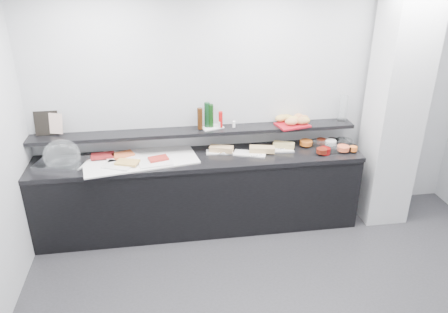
{
  "coord_description": "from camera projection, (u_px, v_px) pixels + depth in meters",
  "views": [
    {
      "loc": [
        -1.06,
        -2.63,
        2.91
      ],
      "look_at": [
        -0.45,
        1.45,
        1.0
      ],
      "focal_mm": 35.0,
      "sensor_mm": 36.0,
      "label": 1
    }
  ],
  "objects": [
    {
      "name": "bottle_green_a",
      "position": [
        211.0,
        116.0,
        4.84
      ],
      "size": [
        0.08,
        0.08,
        0.26
      ],
      "primitive_type": "cylinder",
      "rotation": [
        0.0,
        0.0,
        0.29
      ],
      "color": "black",
      "rests_on": "condiment_tray"
    },
    {
      "name": "bread_roll_sw",
      "position": [
        291.0,
        122.0,
        4.89
      ],
      "size": [
        0.15,
        0.11,
        0.08
      ],
      "primitive_type": "ellipsoid",
      "rotation": [
        0.0,
        0.0,
        -0.13
      ],
      "color": "#CD844E",
      "rests_on": "bread_tray"
    },
    {
      "name": "column",
      "position": [
        395.0,
        110.0,
        4.85
      ],
      "size": [
        0.5,
        0.5,
        2.7
      ],
      "primitive_type": "cube",
      "color": "silver",
      "rests_on": "ground"
    },
    {
      "name": "platter_salmon",
      "position": [
        122.0,
        156.0,
        4.75
      ],
      "size": [
        0.39,
        0.31,
        0.01
      ],
      "primitive_type": "cube",
      "rotation": [
        0.0,
        0.0,
        0.25
      ],
      "color": "white",
      "rests_on": "linen_runner"
    },
    {
      "name": "print_art",
      "position": [
        55.0,
        124.0,
        4.64
      ],
      "size": [
        0.17,
        0.1,
        0.22
      ],
      "primitive_type": "cube",
      "rotation": [
        -0.21,
        0.0,
        -0.32
      ],
      "color": "beige",
      "rests_on": "framed_print"
    },
    {
      "name": "bottle_hot",
      "position": [
        221.0,
        119.0,
        4.84
      ],
      "size": [
        0.05,
        0.05,
        0.18
      ],
      "primitive_type": "cylinder",
      "rotation": [
        0.0,
        0.0,
        -0.02
      ],
      "color": "red",
      "rests_on": "condiment_tray"
    },
    {
      "name": "sandwich_food_mid",
      "position": [
        262.0,
        149.0,
        4.86
      ],
      "size": [
        0.3,
        0.17,
        0.06
      ],
      "primitive_type": "cube",
      "rotation": [
        0.0,
        0.0,
        -0.23
      ],
      "color": "tan",
      "rests_on": "sandwich_plate_mid"
    },
    {
      "name": "bottle_brown",
      "position": [
        200.0,
        119.0,
        4.78
      ],
      "size": [
        0.07,
        0.07,
        0.24
      ],
      "primitive_type": "cylinder",
      "rotation": [
        0.0,
        0.0,
        -0.29
      ],
      "color": "#391D0A",
      "rests_on": "condiment_tray"
    },
    {
      "name": "bread_roll_mide",
      "position": [
        304.0,
        118.0,
        4.99
      ],
      "size": [
        0.14,
        0.12,
        0.08
      ],
      "primitive_type": "ellipsoid",
      "rotation": [
        0.0,
        0.0,
        0.4
      ],
      "color": "#B87646",
      "rests_on": "bread_tray"
    },
    {
      "name": "sandwich_food_right",
      "position": [
        284.0,
        145.0,
        4.97
      ],
      "size": [
        0.25,
        0.18,
        0.06
      ],
      "primitive_type": "cube",
      "rotation": [
        0.0,
        0.0,
        -0.43
      ],
      "color": "tan",
      "rests_on": "sandwich_plate_right"
    },
    {
      "name": "counter_top",
      "position": [
        198.0,
        159.0,
        4.8
      ],
      "size": [
        3.62,
        0.62,
        0.05
      ],
      "primitive_type": "cube",
      "color": "black",
      "rests_on": "buffet_cabinet"
    },
    {
      "name": "food_meat_a",
      "position": [
        103.0,
        156.0,
        4.71
      ],
      "size": [
        0.26,
        0.17,
        0.02
      ],
      "primitive_type": "cube",
      "rotation": [
        0.0,
        0.0,
        0.08
      ],
      "color": "maroon",
      "rests_on": "platter_meat_a"
    },
    {
      "name": "tongs_left",
      "position": [
        224.0,
        153.0,
        4.83
      ],
      "size": [
        0.16,
        0.03,
        0.01
      ],
      "primitive_type": "cylinder",
      "rotation": [
        0.0,
        1.57,
        0.11
      ],
      "color": "#B7BABE",
      "rests_on": "sandwich_plate_left"
    },
    {
      "name": "cloche_base",
      "position": [
        62.0,
        163.0,
        4.59
      ],
      "size": [
        0.58,
        0.46,
        0.04
      ],
      "primitive_type": "cube",
      "rotation": [
        0.0,
        0.0,
        -0.28
      ],
      "color": "silver",
      "rests_on": "counter_top"
    },
    {
      "name": "shaker_pepper",
      "position": [
        234.0,
        124.0,
        4.86
      ],
      "size": [
        0.04,
        0.04,
        0.07
      ],
      "primitive_type": "cylinder",
      "rotation": [
        0.0,
        0.0,
        -0.43
      ],
      "color": "white",
      "rests_on": "condiment_tray"
    },
    {
      "name": "fill_black_jam",
      "position": [
        321.0,
        141.0,
        5.07
      ],
      "size": [
        0.14,
        0.14,
        0.05
      ],
      "primitive_type": "cylinder",
      "rotation": [
        0.0,
        0.0,
        0.25
      ],
      "color": "#5A1B0C",
      "rests_on": "bowl_black_jam"
    },
    {
      "name": "fill_glass_cream",
      "position": [
        331.0,
        142.0,
        5.03
      ],
      "size": [
        0.16,
        0.16,
        0.05
      ],
      "primitive_type": "cylinder",
      "rotation": [
        0.0,
        0.0,
        0.27
      ],
      "color": "silver",
      "rests_on": "bowl_glass_cream"
    },
    {
      "name": "cloche_dome",
      "position": [
        62.0,
        155.0,
        4.52
      ],
      "size": [
        0.42,
        0.31,
        0.34
      ],
      "primitive_type": "ellipsoid",
      "rotation": [
        0.0,
        0.0,
        0.17
      ],
      "color": "white",
      "rests_on": "cloche_base"
    },
    {
      "name": "framed_print",
      "position": [
        47.0,
        123.0,
        4.66
      ],
      "size": [
        0.25,
        0.07,
        0.26
      ],
      "primitive_type": "cube",
      "rotation": [
        -0.21,
        0.0,
        0.0
      ],
      "color": "black",
      "rests_on": "wall_shelf"
    },
    {
      "name": "back_wall",
      "position": [
        256.0,
        106.0,
        4.96
      ],
      "size": [
        5.0,
        0.02,
        2.7
      ],
      "primitive_type": "cube",
      "color": "#B9BCC1",
      "rests_on": "ground"
    },
    {
      "name": "sandwich_plate_right",
      "position": [
        276.0,
        149.0,
        4.95
      ],
      "size": [
        0.4,
        0.2,
        0.01
      ],
      "primitive_type": "cube",
      "rotation": [
        0.0,
        0.0,
        -0.07
      ],
      "color": "white",
      "rests_on": "counter_top"
    },
    {
      "name": "bowl_black_fruit",
      "position": [
        350.0,
        148.0,
        4.91
      ],
      "size": [
        0.15,
        0.15,
        0.07
      ],
      "primitive_type": "cylinder",
      "rotation": [
        0.0,
        0.0,
        0.1
      ],
      "color": "black",
      "rests_on": "counter_top"
    },
    {
      "name": "food_meat_b",
      "position": [
        158.0,
        159.0,
        4.65
      ],
      "size": [
        0.23,
        0.18,
        0.02
      ],
      "primitive_type": "cube",
      "rotation": [
        0.0,
        0.0,
        0.27
      ],
      "color": "maroon",
      "rests_on": "platter_meat_b"
    },
    {
      "name": "tongs_mid",
      "position": [
        256.0,
        155.0,
        4.77
      ],
      "size": [
        0.16,
        0.03,
        0.01
      ],
      "primitive_type": "cylinder",
      "rotation": [
        0.0,
        1.57,
        0.14
      ],
      "color": "silver",
      "rests_on": "sandwich_plate_mid"
    },
    {
      "name": "shaker_salt",
      "position": [
        219.0,
        124.0,
        4.85
      ],
      "size": [
        0.04,
        0.04,
        0.07
      ],
      "primitive_type": "cylinder",
      "rotation": [
        0.0,
        0.0,
        -0.16
      ],
      "color": "silver",
      "rests_on": "condiment_tray"
    },
    {
      "name": "bowl_glass_cream",
      "position": [
        344.0,
        143.0,
        5.06
      ],
      "size": [
        0.26,
        0.26,
        0.07
      ],
      "primitive_type": "cylinder",
      "rotation": [
        0.0,
        0.0,
        -0.43
      ],
      "color": "silver",
      "rests_on": "counter_top"
    },
    {
      "name": "fill_red_jam",
      "position": [
        322.0,
        151.0,
        4.81
      ],
      "size": [
        0.14,
        0.14,
        0.05
      ],
      "primitive_type": "cylinder",
      "rotation": [
        0.0,
        0.0,
        -0.25
      ],
      "color": "#5A170C",
      "rests_on": "bowl_red_jam"
    },
    {
      "name": "bread_roll_midw",
      "position": [
        293.0,
        120.0,
        4.96
      ],
      "size": [
        0.18,
        0.15,
        0.08
      ],
      "primitive_type": "ellipsoid",
      "rotation": [
        0.0,
        0.0,
        0.39
      ],
      "color": "tan",
      "rests_on": "bread_tray"
    },
    {
      "name": "bowl_black_jam",
      "position": [
        333.0,
        142.0,
        5.07
      ],
      "size": [
        0.15,
        0.15,
        0.07
      ],
      "primitive_type": "cylinder",
      "rotation": [
        0.0,
        0.0,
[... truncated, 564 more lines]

